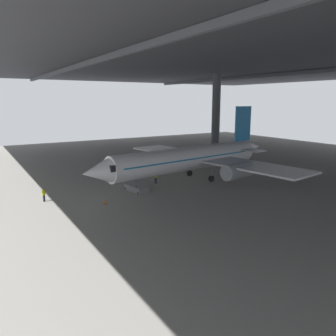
% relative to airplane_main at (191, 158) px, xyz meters
% --- Properties ---
extents(ground_plane, '(110.00, 110.00, 0.00)m').
position_rel_airplane_main_xyz_m(ground_plane, '(-0.44, 0.33, -3.25)').
color(ground_plane, gray).
extents(hangar_structure, '(121.00, 99.00, 18.25)m').
position_rel_airplane_main_xyz_m(hangar_structure, '(-0.50, 14.08, 14.35)').
color(hangar_structure, '#4C4F54').
rests_on(hangar_structure, ground_plane).
extents(airplane_main, '(31.80, 32.70, 10.41)m').
position_rel_airplane_main_xyz_m(airplane_main, '(0.00, 0.00, 0.00)').
color(airplane_main, white).
rests_on(airplane_main, ground_plane).
extents(boarding_stairs, '(4.13, 1.96, 4.44)m').
position_rel_airplane_main_xyz_m(boarding_stairs, '(0.70, -9.10, -2.54)').
color(boarding_stairs, slate).
rests_on(boarding_stairs, ground_plane).
extents(crew_worker_near_nose, '(0.40, 0.43, 1.56)m').
position_rel_airplane_main_xyz_m(crew_worker_near_nose, '(-0.62, -20.05, -2.37)').
color(crew_worker_near_nose, '#232838').
rests_on(crew_worker_near_nose, ground_plane).
extents(crew_worker_by_stairs, '(0.41, 0.42, 1.67)m').
position_rel_airplane_main_xyz_m(crew_worker_by_stairs, '(-1.24, -5.12, -2.30)').
color(crew_worker_by_stairs, '#232838').
rests_on(crew_worker_by_stairs, ground_plane).
extents(traffic_cone_orange, '(0.36, 0.36, 0.60)m').
position_rel_airplane_main_xyz_m(traffic_cone_orange, '(3.91, -14.44, -2.96)').
color(traffic_cone_orange, black).
rests_on(traffic_cone_orange, ground_plane).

